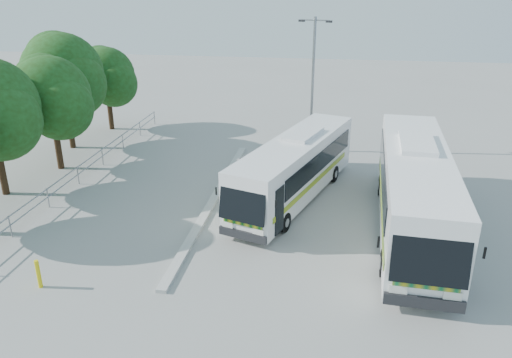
% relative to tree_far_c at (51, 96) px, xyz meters
% --- Properties ---
extents(ground, '(100.00, 100.00, 0.00)m').
position_rel_tree_far_c_xyz_m(ground, '(12.12, -5.10, -4.26)').
color(ground, gray).
rests_on(ground, ground).
extents(kerb_divider, '(0.40, 16.00, 0.15)m').
position_rel_tree_far_c_xyz_m(kerb_divider, '(9.82, -3.10, -4.18)').
color(kerb_divider, '#B2B2AD').
rests_on(kerb_divider, ground).
extents(railing, '(0.06, 22.00, 1.00)m').
position_rel_tree_far_c_xyz_m(railing, '(2.12, -1.10, -3.52)').
color(railing, gray).
rests_on(railing, ground).
extents(tree_far_c, '(4.97, 4.69, 6.49)m').
position_rel_tree_far_c_xyz_m(tree_far_c, '(0.00, 0.00, 0.00)').
color(tree_far_c, '#382314').
rests_on(tree_far_c, ground).
extents(tree_far_d, '(5.62, 5.30, 7.33)m').
position_rel_tree_far_c_xyz_m(tree_far_d, '(-1.19, 3.70, 0.56)').
color(tree_far_d, '#382314').
rests_on(tree_far_d, ground).
extents(tree_far_e, '(4.54, 4.28, 5.92)m').
position_rel_tree_far_c_xyz_m(tree_far_e, '(-0.51, 8.20, -0.37)').
color(tree_far_e, '#382314').
rests_on(tree_far_e, ground).
extents(coach_main, '(5.51, 11.11, 3.05)m').
position_rel_tree_far_c_xyz_m(coach_main, '(13.76, -2.17, -2.59)').
color(coach_main, silver).
rests_on(coach_main, ground).
extents(coach_adjacent, '(3.38, 12.97, 3.56)m').
position_rel_tree_far_c_xyz_m(coach_adjacent, '(19.10, -4.71, -2.31)').
color(coach_adjacent, white).
rests_on(coach_adjacent, ground).
extents(lamppost, '(2.00, 0.64, 8.25)m').
position_rel_tree_far_c_xyz_m(lamppost, '(14.13, 5.45, 0.30)').
color(lamppost, gray).
rests_on(lamppost, ground).
extents(bollard, '(0.17, 0.17, 1.10)m').
position_rel_tree_far_c_xyz_m(bollard, '(5.40, -11.38, -3.71)').
color(bollard, yellow).
rests_on(bollard, ground).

